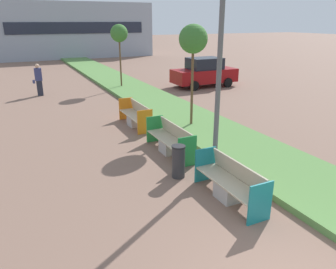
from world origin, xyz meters
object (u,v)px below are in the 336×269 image
object	(u,v)px
street_lamp_post	(222,8)
sapling_tree_far	(119,34)
parked_car_distant	(204,73)
bench_orange_frame	(136,117)
litter_bin	(178,161)
bench_teal_frame	(230,185)
pedestrian_walking	(39,80)
sapling_tree_near	(193,40)
bench_green_frame	(171,142)

from	to	relation	value
street_lamp_post	sapling_tree_far	xyz separation A→B (m)	(1.30, 12.65, -1.08)
parked_car_distant	bench_orange_frame	bearing A→B (deg)	-139.29
litter_bin	parked_car_distant	distance (m)	13.37
bench_teal_frame	sapling_tree_far	size ratio (longest dim) A/B	0.57
litter_bin	pedestrian_walking	xyz separation A→B (m)	(-2.39, 12.74, 0.47)
pedestrian_walking	parked_car_distant	world-z (taller)	parked_car_distant
bench_teal_frame	bench_orange_frame	distance (m)	6.54
bench_teal_frame	litter_bin	bearing A→B (deg)	110.29
bench_teal_frame	sapling_tree_far	bearing A→B (deg)	82.37
street_lamp_post	pedestrian_walking	bearing A→B (deg)	105.76
sapling_tree_near	parked_car_distant	xyz separation A→B (m)	(5.11, 7.30, -2.53)
litter_bin	sapling_tree_far	size ratio (longest dim) A/B	0.24
sapling_tree_far	parked_car_distant	size ratio (longest dim) A/B	0.93
bench_orange_frame	sapling_tree_near	distance (m)	3.83
sapling_tree_near	parked_car_distant	distance (m)	9.26
bench_teal_frame	pedestrian_walking	xyz separation A→B (m)	(-2.98, 14.34, 0.56)
bench_teal_frame	street_lamp_post	distance (m)	4.40
pedestrian_walking	parked_car_distant	xyz separation A→B (m)	(10.00, -1.76, -0.02)
bench_teal_frame	litter_bin	distance (m)	1.71
bench_orange_frame	sapling_tree_near	size ratio (longest dim) A/B	0.57
sapling_tree_near	sapling_tree_far	bearing A→B (deg)	90.00
street_lamp_post	pedestrian_walking	size ratio (longest dim) A/B	4.45
bench_teal_frame	sapling_tree_near	size ratio (longest dim) A/B	0.56
bench_green_frame	parked_car_distant	distance (m)	11.65
pedestrian_walking	sapling_tree_far	bearing A→B (deg)	-0.82
sapling_tree_far	pedestrian_walking	xyz separation A→B (m)	(-4.89, 0.07, -2.42)
litter_bin	parked_car_distant	world-z (taller)	parked_car_distant
parked_car_distant	pedestrian_walking	bearing A→B (deg)	170.06
bench_orange_frame	parked_car_distant	world-z (taller)	parked_car_distant
bench_orange_frame	sapling_tree_far	xyz separation A→B (m)	(1.91, 7.73, 2.97)
litter_bin	bench_orange_frame	bearing A→B (deg)	83.17
bench_orange_frame	pedestrian_walking	bearing A→B (deg)	110.92
bench_green_frame	sapling_tree_near	distance (m)	4.12
bench_orange_frame	litter_bin	distance (m)	4.98
bench_teal_frame	bench_orange_frame	xyz separation A→B (m)	(0.00, 6.54, 0.00)
sapling_tree_far	street_lamp_post	bearing A→B (deg)	-95.87
bench_green_frame	sapling_tree_near	size ratio (longest dim) A/B	0.61
bench_orange_frame	litter_bin	xyz separation A→B (m)	(-0.59, -4.94, 0.09)
bench_teal_frame	street_lamp_post	bearing A→B (deg)	69.26
bench_teal_frame	pedestrian_walking	size ratio (longest dim) A/B	1.23
pedestrian_walking	street_lamp_post	bearing A→B (deg)	-74.24
bench_green_frame	pedestrian_walking	xyz separation A→B (m)	(-2.98, 11.04, 0.55)
street_lamp_post	pedestrian_walking	distance (m)	13.67
street_lamp_post	sapling_tree_near	size ratio (longest dim) A/B	2.01
litter_bin	parked_car_distant	xyz separation A→B (m)	(7.62, 10.98, 0.45)
bench_green_frame	sapling_tree_near	xyz separation A→B (m)	(1.91, 1.98, 3.06)
litter_bin	street_lamp_post	bearing A→B (deg)	0.65
sapling_tree_near	sapling_tree_far	xyz separation A→B (m)	(0.00, 8.99, -0.09)
sapling_tree_far	parked_car_distant	bearing A→B (deg)	-18.30
sapling_tree_near	bench_orange_frame	bearing A→B (deg)	146.59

